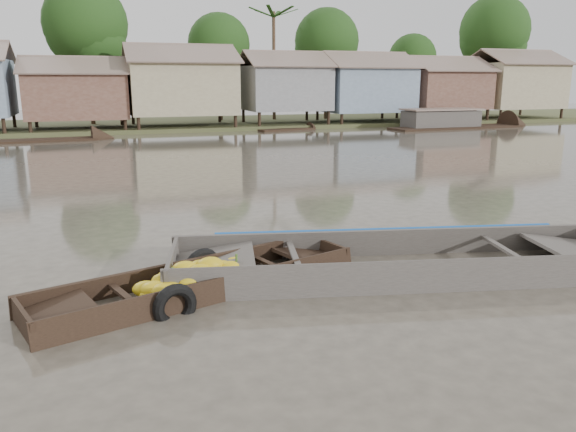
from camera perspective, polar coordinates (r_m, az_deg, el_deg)
name	(u,v)px	position (r m, az deg, el deg)	size (l,w,h in m)	color
ground	(309,290)	(8.70, 2.14, -7.50)	(120.00, 120.00, 0.00)	#453F35
riverbank	(184,81)	(39.88, -10.56, 13.32)	(120.00, 12.47, 10.22)	#384723
banana_boat	(197,284)	(8.68, -9.22, -6.79)	(5.29, 2.76, 0.71)	black
viewer_boat	(403,268)	(9.67, 11.57, -5.16)	(8.01, 3.68, 0.62)	#403B36
distant_boats	(369,128)	(35.73, 8.20, 8.80)	(49.66, 14.89, 1.38)	black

